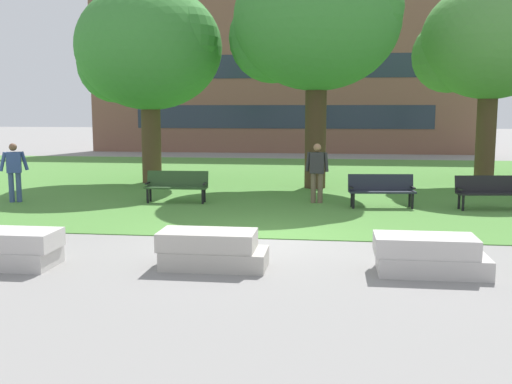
{
  "coord_description": "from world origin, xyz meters",
  "views": [
    {
      "loc": [
        1.47,
        -12.26,
        2.74
      ],
      "look_at": [
        0.09,
        -1.4,
        1.2
      ],
      "focal_mm": 42.0,
      "sensor_mm": 36.0,
      "label": 1
    }
  ],
  "objects_px": {
    "person_bystander_near_lawn": "(317,170)",
    "person_bystander_far_lawn": "(14,169)",
    "park_bench_near_left": "(177,184)",
    "park_bench_near_right": "(490,190)",
    "concrete_block_left": "(212,250)",
    "concrete_block_center": "(7,249)",
    "concrete_block_right": "(429,255)",
    "park_bench_far_left": "(381,188)"
  },
  "relations": [
    {
      "from": "concrete_block_left",
      "to": "park_bench_near_right",
      "type": "relative_size",
      "value": 1.0
    },
    {
      "from": "concrete_block_center",
      "to": "concrete_block_right",
      "type": "relative_size",
      "value": 1.0
    },
    {
      "from": "person_bystander_near_lawn",
      "to": "park_bench_far_left",
      "type": "bearing_deg",
      "value": -16.81
    },
    {
      "from": "park_bench_far_left",
      "to": "person_bystander_far_lawn",
      "type": "bearing_deg",
      "value": -177.66
    },
    {
      "from": "concrete_block_left",
      "to": "person_bystander_near_lawn",
      "type": "bearing_deg",
      "value": 77.41
    },
    {
      "from": "concrete_block_left",
      "to": "person_bystander_near_lawn",
      "type": "height_order",
      "value": "person_bystander_near_lawn"
    },
    {
      "from": "concrete_block_right",
      "to": "park_bench_near_right",
      "type": "distance_m",
      "value": 7.16
    },
    {
      "from": "concrete_block_center",
      "to": "person_bystander_near_lawn",
      "type": "bearing_deg",
      "value": 55.86
    },
    {
      "from": "park_bench_near_left",
      "to": "concrete_block_center",
      "type": "bearing_deg",
      "value": -98.95
    },
    {
      "from": "person_bystander_near_lawn",
      "to": "concrete_block_center",
      "type": "bearing_deg",
      "value": -124.14
    },
    {
      "from": "park_bench_near_left",
      "to": "park_bench_near_right",
      "type": "distance_m",
      "value": 8.7
    },
    {
      "from": "concrete_block_right",
      "to": "park_bench_near_right",
      "type": "xyz_separation_m",
      "value": [
        2.62,
        6.67,
        0.23
      ]
    },
    {
      "from": "concrete_block_right",
      "to": "person_bystander_far_lawn",
      "type": "height_order",
      "value": "person_bystander_far_lawn"
    },
    {
      "from": "concrete_block_left",
      "to": "person_bystander_near_lawn",
      "type": "distance_m",
      "value": 7.46
    },
    {
      "from": "concrete_block_right",
      "to": "park_bench_far_left",
      "type": "bearing_deg",
      "value": 92.26
    },
    {
      "from": "concrete_block_center",
      "to": "park_bench_near_left",
      "type": "height_order",
      "value": "park_bench_near_left"
    },
    {
      "from": "park_bench_near_right",
      "to": "person_bystander_far_lawn",
      "type": "distance_m",
      "value": 13.39
    },
    {
      "from": "concrete_block_center",
      "to": "park_bench_near_left",
      "type": "bearing_deg",
      "value": 81.05
    },
    {
      "from": "park_bench_near_right",
      "to": "person_bystander_far_lawn",
      "type": "bearing_deg",
      "value": -178.07
    },
    {
      "from": "park_bench_far_left",
      "to": "person_bystander_far_lawn",
      "type": "xyz_separation_m",
      "value": [
        -10.5,
        -0.43,
        0.45
      ]
    },
    {
      "from": "park_bench_near_left",
      "to": "park_bench_far_left",
      "type": "distance_m",
      "value": 5.83
    },
    {
      "from": "person_bystander_near_lawn",
      "to": "person_bystander_far_lawn",
      "type": "height_order",
      "value": "same"
    },
    {
      "from": "concrete_block_center",
      "to": "concrete_block_left",
      "type": "xyz_separation_m",
      "value": [
        3.56,
        0.38,
        0.0
      ]
    },
    {
      "from": "concrete_block_center",
      "to": "concrete_block_left",
      "type": "distance_m",
      "value": 3.58
    },
    {
      "from": "concrete_block_right",
      "to": "person_bystander_near_lawn",
      "type": "height_order",
      "value": "person_bystander_near_lawn"
    },
    {
      "from": "concrete_block_right",
      "to": "person_bystander_near_lawn",
      "type": "xyz_separation_m",
      "value": [
        -2.05,
        7.18,
        0.68
      ]
    },
    {
      "from": "park_bench_far_left",
      "to": "person_bystander_near_lawn",
      "type": "distance_m",
      "value": 1.92
    },
    {
      "from": "concrete_block_left",
      "to": "park_bench_far_left",
      "type": "height_order",
      "value": "park_bench_far_left"
    },
    {
      "from": "park_bench_near_left",
      "to": "park_bench_near_right",
      "type": "xyz_separation_m",
      "value": [
        8.7,
        -0.12,
        0.0
      ]
    },
    {
      "from": "concrete_block_right",
      "to": "park_bench_near_left",
      "type": "xyz_separation_m",
      "value": [
        -6.09,
        6.79,
        0.23
      ]
    },
    {
      "from": "person_bystander_far_lawn",
      "to": "park_bench_far_left",
      "type": "bearing_deg",
      "value": 2.34
    },
    {
      "from": "concrete_block_center",
      "to": "park_bench_near_right",
      "type": "relative_size",
      "value": 1.0
    },
    {
      "from": "concrete_block_center",
      "to": "person_bystander_near_lawn",
      "type": "height_order",
      "value": "person_bystander_near_lawn"
    },
    {
      "from": "park_bench_near_left",
      "to": "person_bystander_far_lawn",
      "type": "distance_m",
      "value": 4.73
    },
    {
      "from": "park_bench_near_left",
      "to": "person_bystander_near_lawn",
      "type": "height_order",
      "value": "person_bystander_near_lawn"
    },
    {
      "from": "concrete_block_right",
      "to": "person_bystander_far_lawn",
      "type": "relative_size",
      "value": 1.09
    },
    {
      "from": "concrete_block_right",
      "to": "park_bench_near_left",
      "type": "distance_m",
      "value": 9.12
    },
    {
      "from": "concrete_block_center",
      "to": "person_bystander_far_lawn",
      "type": "height_order",
      "value": "person_bystander_far_lawn"
    },
    {
      "from": "concrete_block_center",
      "to": "park_bench_near_right",
      "type": "distance_m",
      "value": 12.15
    },
    {
      "from": "park_bench_far_left",
      "to": "person_bystander_far_lawn",
      "type": "height_order",
      "value": "person_bystander_far_lawn"
    },
    {
      "from": "park_bench_near_left",
      "to": "park_bench_far_left",
      "type": "relative_size",
      "value": 0.99
    },
    {
      "from": "concrete_block_right",
      "to": "person_bystander_near_lawn",
      "type": "distance_m",
      "value": 7.5
    }
  ]
}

